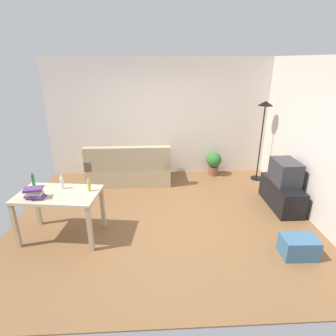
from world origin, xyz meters
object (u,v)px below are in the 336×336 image
potted_plant (214,162)px  storage_box (299,247)px  tv_stand (281,194)px  couch (129,169)px  desk (59,200)px  torchiere_lamp (264,119)px  bottle_clear (62,183)px  tv (285,172)px  bottle_squat (89,186)px  bottle_green (33,181)px  book_stack (34,193)px

potted_plant → storage_box: bearing=-78.9°
tv_stand → couch: bearing=66.7°
tv_stand → desk: bearing=101.4°
torchiere_lamp → bottle_clear: 4.32m
couch → tv_stand: bearing=156.7°
tv → potted_plant: (-0.97, 1.59, -0.37)m
tv → couch: bearing=66.7°
bottle_clear → bottle_squat: 0.45m
tv_stand → tv: bearing=-90.0°
desk → potted_plant: bearing=46.9°
bottle_clear → bottle_green: bearing=169.9°
torchiere_lamp → desk: 4.45m
storage_box → potted_plant: bearing=101.1°
bottle_clear → potted_plant: bearing=37.8°
torchiere_lamp → tv: bearing=-89.8°
potted_plant → couch: bearing=-171.1°
tv → bottle_squat: bottle_squat is taller
tv_stand → potted_plant: (-0.97, 1.59, 0.09)m
torchiere_lamp → storage_box: bearing=-97.8°
torchiere_lamp → bottle_clear: torchiere_lamp is taller
bottle_green → bottle_clear: bearing=-10.1°
couch → potted_plant: couch is taller
tv → torchiere_lamp: size_ratio=0.33×
tv → bottle_green: bottle_green is taller
torchiere_lamp → bottle_squat: (-3.40, -2.02, -0.56)m
tv → potted_plant: 1.90m
bottle_clear → torchiere_lamp: bearing=26.6°
couch → bottle_squat: (-0.43, -2.01, 0.54)m
torchiere_lamp → book_stack: size_ratio=6.30×
potted_plant → storage_box: 3.09m
bottle_squat → book_stack: (-0.73, -0.20, -0.01)m
desk → bottle_clear: bearing=87.5°
torchiere_lamp → bottle_green: (-4.29, -1.84, -0.55)m
bottle_green → potted_plant: bearing=32.7°
desk → tv_stand: bearing=18.9°
bottle_clear → book_stack: bearing=-134.4°
potted_plant → bottle_squat: (-2.43, -2.32, 0.52)m
tv → torchiere_lamp: torchiere_lamp is taller
bottle_clear → tv_stand: bearing=9.2°
tv_stand → tv: tv is taller
couch → bottle_green: (-1.32, -1.82, 0.56)m
torchiere_lamp → potted_plant: 1.48m
tv → bottle_squat: bearing=102.0°
bottle_clear → book_stack: 0.43m
torchiere_lamp → storage_box: torchiere_lamp is taller
torchiere_lamp → storage_box: (-0.37, -2.74, -1.26)m
storage_box → desk: bearing=169.3°
potted_plant → storage_box: size_ratio=1.19×
potted_plant → bottle_green: (-3.32, -2.13, 0.54)m
tv_stand → bottle_squat: (-3.40, -0.73, 0.61)m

